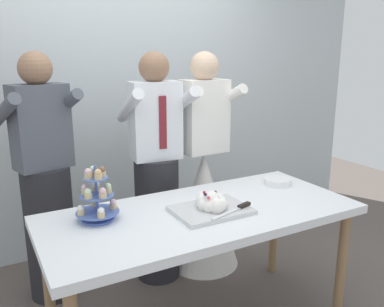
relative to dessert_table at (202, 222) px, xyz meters
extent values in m
cube|color=silver|center=(0.00, 1.45, 0.75)|extent=(5.20, 0.10, 2.90)
cube|color=silver|center=(0.00, 0.00, 0.05)|extent=(1.80, 0.80, 0.05)
cylinder|color=olive|center=(0.82, -0.32, -0.34)|extent=(0.06, 0.06, 0.72)
cylinder|color=olive|center=(-0.82, 0.32, -0.34)|extent=(0.06, 0.06, 0.72)
cylinder|color=olive|center=(0.82, 0.32, -0.34)|extent=(0.06, 0.06, 0.72)
cylinder|color=#4C66B2|center=(-0.56, 0.15, 0.08)|extent=(0.17, 0.17, 0.01)
cylinder|color=#4C66B2|center=(-0.56, 0.15, 0.23)|extent=(0.01, 0.01, 0.31)
cylinder|color=#4C66B2|center=(-0.56, 0.15, 0.12)|extent=(0.23, 0.23, 0.01)
cylinder|color=#D1B784|center=(-0.47, 0.15, 0.14)|extent=(0.04, 0.04, 0.03)
sphere|color=#EAB7C6|center=(-0.47, 0.15, 0.16)|extent=(0.04, 0.04, 0.04)
cylinder|color=#D1B784|center=(-0.55, 0.24, 0.14)|extent=(0.04, 0.04, 0.03)
sphere|color=beige|center=(-0.55, 0.24, 0.16)|extent=(0.04, 0.04, 0.04)
cylinder|color=#D1B784|center=(-0.65, 0.15, 0.14)|extent=(0.04, 0.04, 0.03)
sphere|color=white|center=(-0.65, 0.15, 0.16)|extent=(0.04, 0.04, 0.04)
cylinder|color=#D1B784|center=(-0.56, 0.07, 0.14)|extent=(0.04, 0.04, 0.03)
sphere|color=white|center=(-0.56, 0.07, 0.16)|extent=(0.04, 0.04, 0.04)
cylinder|color=#4C66B2|center=(-0.56, 0.15, 0.21)|extent=(0.18, 0.18, 0.01)
cylinder|color=#D1B784|center=(-0.50, 0.15, 0.23)|extent=(0.04, 0.04, 0.03)
sphere|color=beige|center=(-0.50, 0.15, 0.25)|extent=(0.04, 0.04, 0.04)
cylinder|color=#D1B784|center=(-0.54, 0.21, 0.23)|extent=(0.04, 0.04, 0.03)
sphere|color=white|center=(-0.54, 0.21, 0.25)|extent=(0.04, 0.04, 0.04)
cylinder|color=#D1B784|center=(-0.61, 0.19, 0.23)|extent=(0.04, 0.04, 0.03)
sphere|color=#EAB7C6|center=(-0.61, 0.19, 0.25)|extent=(0.04, 0.04, 0.04)
cylinder|color=#D1B784|center=(-0.61, 0.12, 0.23)|extent=(0.04, 0.04, 0.03)
sphere|color=beige|center=(-0.61, 0.12, 0.25)|extent=(0.04, 0.04, 0.04)
cylinder|color=#D1B784|center=(-0.54, 0.09, 0.23)|extent=(0.04, 0.04, 0.03)
sphere|color=#EAB7C6|center=(-0.54, 0.09, 0.25)|extent=(0.04, 0.04, 0.04)
cylinder|color=#4C66B2|center=(-0.56, 0.15, 0.31)|extent=(0.13, 0.13, 0.01)
cylinder|color=#D1B784|center=(-0.52, 0.16, 0.33)|extent=(0.04, 0.04, 0.03)
sphere|color=brown|center=(-0.52, 0.16, 0.35)|extent=(0.04, 0.04, 0.04)
cylinder|color=#D1B784|center=(-0.56, 0.19, 0.33)|extent=(0.04, 0.04, 0.03)
sphere|color=beige|center=(-0.56, 0.19, 0.35)|extent=(0.04, 0.04, 0.04)
cylinder|color=#D1B784|center=(-0.60, 0.16, 0.33)|extent=(0.04, 0.04, 0.03)
sphere|color=#EAB7C6|center=(-0.60, 0.16, 0.35)|extent=(0.04, 0.04, 0.04)
cylinder|color=#D1B784|center=(-0.55, 0.12, 0.33)|extent=(0.04, 0.04, 0.03)
sphere|color=#D6B27A|center=(-0.55, 0.12, 0.35)|extent=(0.04, 0.04, 0.04)
cube|color=silver|center=(0.03, -0.04, 0.09)|extent=(0.42, 0.31, 0.02)
sphere|color=white|center=(0.08, -0.04, 0.13)|extent=(0.09, 0.09, 0.09)
sphere|color=white|center=(0.09, 0.01, 0.13)|extent=(0.08, 0.08, 0.08)
sphere|color=white|center=(0.03, 0.04, 0.13)|extent=(0.09, 0.09, 0.09)
sphere|color=white|center=(0.00, -0.01, 0.13)|extent=(0.09, 0.09, 0.09)
sphere|color=white|center=(-0.01, -0.04, 0.12)|extent=(0.07, 0.07, 0.07)
sphere|color=white|center=(0.00, -0.08, 0.13)|extent=(0.08, 0.08, 0.08)
sphere|color=white|center=(0.03, -0.11, 0.13)|extent=(0.09, 0.09, 0.09)
sphere|color=white|center=(0.07, -0.09, 0.12)|extent=(0.08, 0.08, 0.08)
sphere|color=white|center=(0.03, -0.04, 0.14)|extent=(0.11, 0.11, 0.11)
sphere|color=#B21923|center=(0.01, 0.00, 0.18)|extent=(0.02, 0.02, 0.02)
sphere|color=#DB474C|center=(-0.01, -0.08, 0.18)|extent=(0.02, 0.02, 0.02)
sphere|color=#B21923|center=(0.03, -0.04, 0.18)|extent=(0.02, 0.02, 0.02)
sphere|color=#2D1938|center=(0.06, -0.04, 0.19)|extent=(0.02, 0.02, 0.02)
sphere|color=#2D1938|center=(-0.01, -0.05, 0.19)|extent=(0.02, 0.02, 0.02)
cube|color=silver|center=(0.06, -0.16, 0.10)|extent=(0.23, 0.08, 0.00)
cube|color=black|center=(0.20, -0.12, 0.11)|extent=(0.09, 0.05, 0.02)
cylinder|color=white|center=(0.68, 0.15, 0.08)|extent=(0.18, 0.18, 0.01)
cylinder|color=white|center=(0.68, 0.15, 0.09)|extent=(0.18, 0.18, 0.01)
cylinder|color=white|center=(0.68, 0.15, 0.10)|extent=(0.18, 0.18, 0.01)
cylinder|color=white|center=(0.68, 0.15, 0.11)|extent=(0.18, 0.18, 0.01)
cylinder|color=#232328|center=(0.02, 0.70, -0.24)|extent=(0.32, 0.32, 0.92)
cube|color=white|center=(0.02, 0.70, 0.49)|extent=(0.36, 0.23, 0.54)
sphere|color=#8C664C|center=(0.02, 0.70, 0.85)|extent=(0.21, 0.21, 0.21)
cylinder|color=white|center=(-0.15, 0.71, 0.60)|extent=(0.12, 0.49, 0.28)
cylinder|color=white|center=(0.22, 0.68, 0.60)|extent=(0.12, 0.49, 0.28)
cube|color=maroon|center=(0.03, 0.59, 0.49)|extent=(0.05, 0.02, 0.36)
cone|color=white|center=(0.42, 0.69, -0.24)|extent=(0.56, 0.56, 0.92)
cube|color=white|center=(0.42, 0.69, 0.49)|extent=(0.35, 0.22, 0.54)
sphere|color=beige|center=(0.42, 0.69, 0.85)|extent=(0.21, 0.21, 0.21)
cylinder|color=white|center=(0.22, 0.68, 0.60)|extent=(0.11, 0.49, 0.28)
cylinder|color=white|center=(0.60, 0.71, 0.60)|extent=(0.11, 0.49, 0.28)
cylinder|color=#232328|center=(-0.71, 0.83, -0.24)|extent=(0.32, 0.32, 0.92)
cube|color=#4C515B|center=(-0.71, 0.83, 0.49)|extent=(0.38, 0.28, 0.54)
sphere|color=#8C664C|center=(-0.71, 0.83, 0.85)|extent=(0.21, 0.21, 0.21)
cylinder|color=#4C515B|center=(-0.93, 0.78, 0.60)|extent=(0.20, 0.49, 0.28)
cylinder|color=#4C515B|center=(-0.56, 0.88, 0.60)|extent=(0.20, 0.49, 0.28)
cube|color=maroon|center=(-0.74, 0.73, 0.49)|extent=(0.05, 0.02, 0.36)
camera|label=1|loc=(-1.08, -1.84, 0.94)|focal=37.48mm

